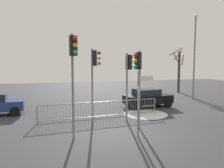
# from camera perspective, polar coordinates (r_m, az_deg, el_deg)

# --- Properties ---
(ground_plane) EXTENTS (60.00, 60.00, 0.00)m
(ground_plane) POSITION_cam_1_polar(r_m,az_deg,el_deg) (11.42, 1.34, -12.78)
(ground_plane) COLOR #38383D
(traffic_light_rear_left) EXTENTS (0.50, 0.44, 4.23)m
(traffic_light_rear_left) POSITION_cam_1_polar(r_m,az_deg,el_deg) (11.90, 6.72, 3.16)
(traffic_light_rear_left) COLOR slate
(traffic_light_rear_left) RESTS_ON ground
(traffic_light_foreground_left) EXTENTS (0.51, 0.42, 4.15)m
(traffic_light_foreground_left) POSITION_cam_1_polar(r_m,az_deg,el_deg) (13.50, 4.26, 3.25)
(traffic_light_foreground_left) COLOR slate
(traffic_light_foreground_left) RESTS_ON ground
(traffic_light_rear_right) EXTENTS (0.55, 0.37, 4.39)m
(traffic_light_rear_right) POSITION_cam_1_polar(r_m,az_deg,el_deg) (12.97, -4.50, 3.91)
(traffic_light_rear_right) COLOR slate
(traffic_light_rear_right) RESTS_ON ground
(traffic_light_mid_right) EXTENTS (0.36, 0.56, 4.89)m
(traffic_light_mid_right) POSITION_cam_1_polar(r_m,az_deg,el_deg) (10.16, -9.92, 5.37)
(traffic_light_mid_right) COLOR slate
(traffic_light_mid_right) RESTS_ON ground
(direction_sign_post) EXTENTS (0.79, 0.09, 3.19)m
(direction_sign_post) POSITION_cam_1_polar(r_m,az_deg,el_deg) (10.66, 7.09, -4.24)
(direction_sign_post) COLOR slate
(direction_sign_post) RESTS_ON ground
(pedestrian_guard_railing) EXTENTS (7.97, 0.58, 1.07)m
(pedestrian_guard_railing) POSITION_cam_1_polar(r_m,az_deg,el_deg) (14.43, -2.78, -6.58)
(pedestrian_guard_railing) COLOR slate
(pedestrian_guard_railing) RESTS_ON ground
(car_black_mid) EXTENTS (3.96, 2.26, 1.47)m
(car_black_mid) POSITION_cam_1_polar(r_m,az_deg,el_deg) (18.09, 9.12, -3.46)
(car_black_mid) COLOR black
(car_black_mid) RESTS_ON ground
(street_lamp) EXTENTS (0.36, 0.36, 8.04)m
(street_lamp) POSITION_cam_1_polar(r_m,az_deg,el_deg) (22.65, 20.52, 8.34)
(street_lamp) COLOR slate
(street_lamp) RESTS_ON ground
(bare_tree_left) EXTENTS (1.73, 1.52, 5.38)m
(bare_tree_left) POSITION_cam_1_polar(r_m,az_deg,el_deg) (27.56, 16.82, 3.49)
(bare_tree_left) COLOR #473828
(bare_tree_left) RESTS_ON ground
(snow_patch_kerb) EXTENTS (3.03, 3.03, 0.01)m
(snow_patch_kerb) POSITION_cam_1_polar(r_m,az_deg,el_deg) (15.69, 8.59, -7.68)
(snow_patch_kerb) COLOR silver
(snow_patch_kerb) RESTS_ON ground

